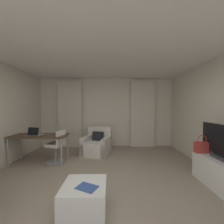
# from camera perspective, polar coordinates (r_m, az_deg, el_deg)

# --- Properties ---
(ground_plane) EXTENTS (12.00, 12.00, 0.00)m
(ground_plane) POSITION_cam_1_polar(r_m,az_deg,el_deg) (3.04, -4.12, -27.80)
(ground_plane) COLOR gray
(wall_window) EXTENTS (5.12, 0.06, 2.60)m
(wall_window) POSITION_cam_1_polar(r_m,az_deg,el_deg) (5.67, -2.21, -0.14)
(wall_window) COLOR beige
(wall_window) RESTS_ON ground
(ceiling) EXTENTS (5.12, 6.12, 0.06)m
(ceiling) POSITION_cam_1_polar(r_m,az_deg,el_deg) (2.87, -4.27, 25.02)
(ceiling) COLOR white
(ceiling) RESTS_ON wall_left
(curtain_left_panel) EXTENTS (0.90, 0.06, 2.50)m
(curtain_left_panel) POSITION_cam_1_polar(r_m,az_deg,el_deg) (5.75, -16.08, -0.68)
(curtain_left_panel) COLOR beige
(curtain_left_panel) RESTS_ON ground
(curtain_right_panel) EXTENTS (0.90, 0.06, 2.50)m
(curtain_right_panel) POSITION_cam_1_polar(r_m,az_deg,el_deg) (5.67, 11.79, -0.69)
(curtain_right_panel) COLOR beige
(curtain_right_panel) RESTS_ON ground
(armchair) EXTENTS (0.97, 1.02, 0.84)m
(armchair) POSITION_cam_1_polar(r_m,az_deg,el_deg) (4.89, -5.90, -12.63)
(armchair) COLOR silver
(armchair) RESTS_ON ground
(desk) EXTENTS (1.44, 0.64, 0.75)m
(desk) POSITION_cam_1_polar(r_m,az_deg,el_deg) (4.48, -26.25, -8.76)
(desk) COLOR #4C3828
(desk) RESTS_ON ground
(desk_chair) EXTENTS (0.49, 0.49, 0.88)m
(desk_chair) POSITION_cam_1_polar(r_m,az_deg,el_deg) (4.32, -20.63, -13.13)
(desk_chair) COLOR gray
(desk_chair) RESTS_ON ground
(laptop) EXTENTS (0.37, 0.32, 0.22)m
(laptop) POSITION_cam_1_polar(r_m,az_deg,el_deg) (4.48, -27.55, -7.39)
(laptop) COLOR #ADADB2
(laptop) RESTS_ON desk
(coffee_table) EXTENTS (0.62, 0.64, 0.39)m
(coffee_table) POSITION_cam_1_polar(r_m,az_deg,el_deg) (2.50, -10.64, -29.73)
(coffee_table) COLOR white
(coffee_table) RESTS_ON ground
(magazine_open) EXTENTS (0.34, 0.30, 0.01)m
(magazine_open) POSITION_cam_1_polar(r_m,az_deg,el_deg) (2.31, -9.69, -26.85)
(magazine_open) COLOR #335193
(magazine_open) RESTS_ON coffee_table
(tv_console) EXTENTS (0.48, 1.17, 0.55)m
(tv_console) POSITION_cam_1_polar(r_m,az_deg,el_deg) (3.56, 36.99, -18.74)
(tv_console) COLOR white
(tv_console) RESTS_ON ground
(tv_flatscreen) EXTENTS (0.20, 1.06, 0.64)m
(tv_flatscreen) POSITION_cam_1_polar(r_m,az_deg,el_deg) (3.43, 36.77, -9.54)
(tv_flatscreen) COLOR #333338
(tv_flatscreen) RESTS_ON tv_console
(handbag_primary) EXTENTS (0.30, 0.14, 0.37)m
(handbag_primary) POSITION_cam_1_polar(r_m,az_deg,el_deg) (3.71, 31.55, -11.44)
(handbag_primary) COLOR #B73833
(handbag_primary) RESTS_ON tv_console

